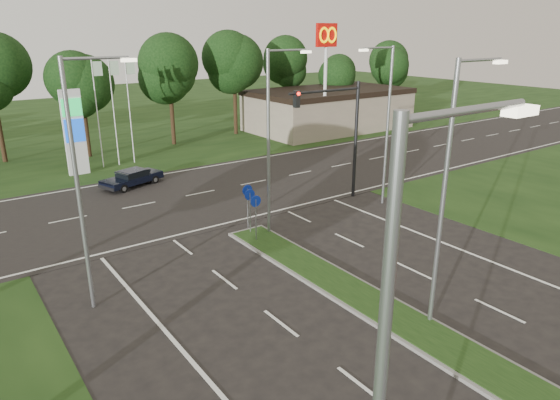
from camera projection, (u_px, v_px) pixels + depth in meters
verge_far at (63, 124)px, 54.85m from camera, size 160.00×50.00×0.02m
cross_road at (186, 196)px, 30.98m from camera, size 160.00×12.00×0.02m
median_kerb at (465, 358)px, 15.56m from camera, size 2.00×26.00×0.12m
commercial_building at (329, 110)px, 51.71m from camera, size 16.00×9.00×4.00m
streetlight_median_near at (449, 184)px, 16.04m from camera, size 2.53×0.22×9.00m
streetlight_median_far at (272, 134)px, 23.74m from camera, size 2.53×0.22×9.00m
streetlight_left_far at (82, 175)px, 17.07m from camera, size 2.53×0.22×9.00m
streetlight_right_far at (386, 118)px, 28.04m from camera, size 2.53×0.22×9.00m
traffic_signal at (340, 124)px, 28.83m from camera, size 5.10×0.42×7.00m
median_signs at (251, 203)px, 24.58m from camera, size 1.16×1.76×2.38m
gas_pylon at (77, 130)px, 34.83m from camera, size 5.80×1.26×8.00m
mcdonalds_sign at (326, 52)px, 44.47m from camera, size 2.20×0.47×10.40m
treeline_far at (98, 68)px, 41.11m from camera, size 6.00×6.00×9.90m
navy_sedan at (132, 178)px, 32.82m from camera, size 4.28×2.79×1.09m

